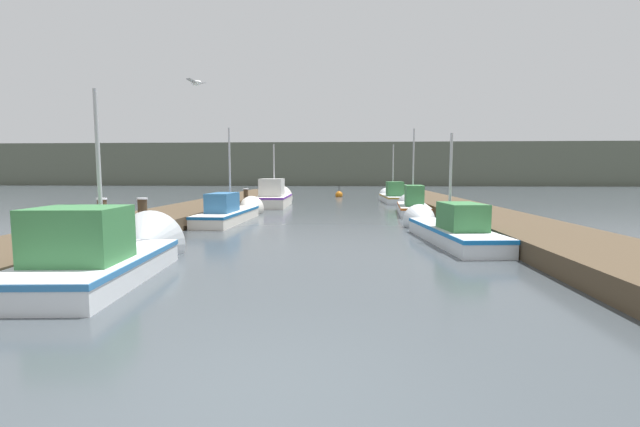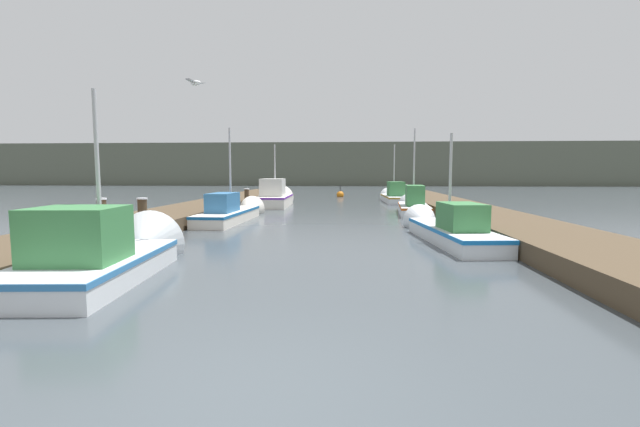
% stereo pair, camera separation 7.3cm
% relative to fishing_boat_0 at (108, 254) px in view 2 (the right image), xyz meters
% --- Properties ---
extents(ground_plane, '(200.00, 200.00, 0.00)m').
position_rel_fishing_boat_0_xyz_m(ground_plane, '(3.89, -4.52, -0.42)').
color(ground_plane, '#3D4449').
extents(dock_left, '(2.92, 40.00, 0.47)m').
position_rel_fishing_boat_0_xyz_m(dock_left, '(-2.42, 11.48, -0.18)').
color(dock_left, '#4C3D2B').
rests_on(dock_left, ground_plane).
extents(dock_right, '(2.92, 40.00, 0.47)m').
position_rel_fishing_boat_0_xyz_m(dock_right, '(10.21, 11.48, -0.18)').
color(dock_right, '#4C3D2B').
rests_on(dock_right, ground_plane).
extents(distant_shore_ridge, '(120.00, 16.00, 6.49)m').
position_rel_fishing_boat_0_xyz_m(distant_shore_ridge, '(3.89, 63.67, 2.83)').
color(distant_shore_ridge, '#565B4C').
rests_on(distant_shore_ridge, ground_plane).
extents(fishing_boat_0, '(2.14, 4.92, 4.20)m').
position_rel_fishing_boat_0_xyz_m(fishing_boat_0, '(0.00, 0.00, 0.00)').
color(fishing_boat_0, silver).
rests_on(fishing_boat_0, ground_plane).
extents(fishing_boat_1, '(1.92, 6.22, 3.55)m').
position_rel_fishing_boat_0_xyz_m(fishing_boat_1, '(7.73, 5.02, -0.06)').
color(fishing_boat_1, silver).
rests_on(fishing_boat_1, ground_plane).
extents(fishing_boat_2, '(1.50, 6.56, 4.24)m').
position_rel_fishing_boat_0_xyz_m(fishing_boat_2, '(-0.10, 9.81, -0.05)').
color(fishing_boat_2, silver).
rests_on(fishing_boat_2, ground_plane).
extents(fishing_boat_3, '(1.77, 5.39, 4.58)m').
position_rel_fishing_boat_0_xyz_m(fishing_boat_3, '(8.02, 13.40, 0.00)').
color(fishing_boat_3, silver).
rests_on(fishing_boat_3, ground_plane).
extents(fishing_boat_4, '(1.89, 5.77, 4.20)m').
position_rel_fishing_boat_0_xyz_m(fishing_boat_4, '(0.37, 17.69, 0.11)').
color(fishing_boat_4, silver).
rests_on(fishing_boat_4, ground_plane).
extents(fishing_boat_5, '(1.52, 6.09, 4.33)m').
position_rel_fishing_boat_0_xyz_m(fishing_boat_5, '(7.92, 21.75, -0.01)').
color(fishing_boat_5, silver).
rests_on(fishing_boat_5, ground_plane).
extents(mooring_piling_0, '(0.30, 0.30, 1.14)m').
position_rel_fishing_boat_0_xyz_m(mooring_piling_0, '(-0.82, 15.20, 0.16)').
color(mooring_piling_0, '#473523').
rests_on(mooring_piling_0, ground_plane).
extents(mooring_piling_1, '(0.29, 0.29, 1.21)m').
position_rel_fishing_boat_0_xyz_m(mooring_piling_1, '(8.75, 21.71, 0.20)').
color(mooring_piling_1, '#473523').
rests_on(mooring_piling_1, ground_plane).
extents(mooring_piling_2, '(0.24, 0.24, 1.42)m').
position_rel_fishing_boat_0_xyz_m(mooring_piling_2, '(-1.18, 1.82, 0.30)').
color(mooring_piling_2, '#473523').
rests_on(mooring_piling_2, ground_plane).
extents(mooring_piling_3, '(0.29, 0.29, 1.32)m').
position_rel_fishing_boat_0_xyz_m(mooring_piling_3, '(-1.02, 3.53, 0.25)').
color(mooring_piling_3, '#473523').
rests_on(mooring_piling_3, ground_plane).
extents(channel_buoy, '(0.61, 0.61, 1.11)m').
position_rel_fishing_boat_0_xyz_m(channel_buoy, '(4.13, 27.37, -0.24)').
color(channel_buoy, '#BF6513').
rests_on(channel_buoy, ground_plane).
extents(seagull_lead, '(0.33, 0.55, 0.12)m').
position_rel_fishing_boat_0_xyz_m(seagull_lead, '(1.17, 1.99, 3.72)').
color(seagull_lead, white).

